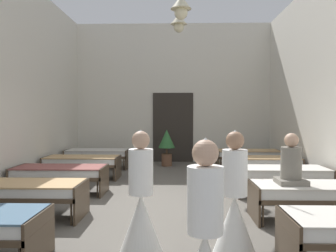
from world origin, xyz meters
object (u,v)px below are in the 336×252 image
Objects in this scene: bed_left_row_3 at (60,173)px; bed_right_row_2 at (313,193)px; nurse_mid_aisle at (234,210)px; bed_right_row_4 at (261,162)px; bed_right_row_5 at (248,154)px; bed_left_row_5 at (98,154)px; nurse_near_aisle at (141,208)px; bed_left_row_2 at (24,191)px; bed_right_row_3 at (281,174)px; potted_plant at (167,143)px; patient_seated_primary at (291,165)px; bed_left_row_4 at (82,162)px.

bed_right_row_2 is at bearing -20.23° from bed_left_row_3.
bed_left_row_3 is 1.28× the size of nurse_mid_aisle.
bed_right_row_5 is at bearing 90.00° from bed_right_row_4.
bed_right_row_4 is 1.00× the size of bed_left_row_5.
nurse_near_aisle and nurse_mid_aisle have the same top height.
bed_left_row_2 is 1.28× the size of nurse_near_aisle.
bed_right_row_2 and bed_left_row_3 have the same top height.
bed_left_row_2 is 1.70m from bed_left_row_3.
bed_left_row_5 is 1.28× the size of nurse_mid_aisle.
bed_right_row_2 is 1.00× the size of bed_left_row_3.
bed_right_row_5 is (0.00, 3.39, 0.00)m from bed_right_row_3.
potted_plant reaches higher than bed_left_row_3.
nurse_near_aisle is (-2.58, -6.38, 0.09)m from bed_right_row_5.
bed_left_row_5 is 1.28× the size of nurse_near_aisle.
patient_seated_primary is at bearing -22.84° from nurse_mid_aisle.
potted_plant is (2.11, 2.23, 0.30)m from bed_left_row_4.
bed_right_row_5 is 2.56m from potted_plant.
bed_left_row_2 is at bearing 83.67° from nurse_mid_aisle.
bed_right_row_3 is at bearing 0.00° from bed_left_row_3.
patient_seated_primary is at bearing -38.62° from bed_left_row_4.
nurse_mid_aisle is 7.04m from potted_plant.
bed_left_row_2 is 2.38× the size of patient_seated_primary.
bed_right_row_4 is at bearing 90.00° from bed_right_row_3.
patient_seated_primary is (4.25, -3.39, 0.43)m from bed_left_row_4.
bed_right_row_3 and bed_right_row_4 have the same top height.
bed_right_row_2 is 1.97m from nurse_mid_aisle.
bed_left_row_4 and bed_right_row_4 have the same top height.
bed_left_row_4 is at bearing 90.00° from bed_left_row_2.
bed_right_row_3 and bed_left_row_4 have the same top height.
nurse_mid_aisle is at bearing -137.30° from bed_right_row_2.
bed_left_row_2 is 1.00× the size of bed_right_row_5.
patient_seated_primary reaches higher than bed_right_row_2.
bed_right_row_3 is at bearing 78.36° from patient_seated_primary.
nurse_near_aisle is at bearing -72.43° from bed_left_row_5.
potted_plant is (2.11, 5.62, 0.30)m from bed_left_row_2.
bed_right_row_4 is 5.35m from nurse_near_aisle.
bed_left_row_2 is 3.39m from bed_left_row_4.
nurse_near_aisle is at bearing -66.67° from bed_left_row_4.
patient_seated_primary is (4.25, -0.00, 0.43)m from bed_left_row_2.
bed_right_row_2 and bed_left_row_4 have the same top height.
potted_plant reaches higher than bed_left_row_4.
nurse_mid_aisle reaches higher than bed_right_row_3.
nurse_near_aisle is at bearing -55.96° from bed_left_row_3.
nurse_near_aisle is (2.02, -2.99, 0.09)m from bed_left_row_3.
bed_left_row_2 is at bearing -90.00° from bed_left_row_3.
patient_seated_primary reaches higher than bed_left_row_4.
bed_left_row_4 is at bearing -90.00° from bed_left_row_5.
bed_right_row_3 is 1.00× the size of bed_left_row_4.
potted_plant reaches higher than bed_right_row_2.
bed_right_row_2 is 1.28× the size of nurse_near_aisle.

